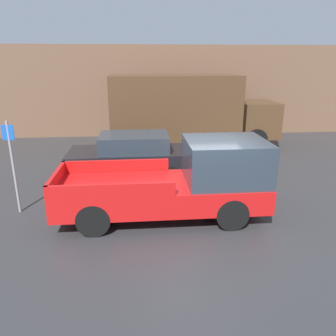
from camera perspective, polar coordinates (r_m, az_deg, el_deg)
ground_plane at (r=9.10m, az=5.64°, el=-8.49°), size 60.00×60.00×0.00m
building_wall at (r=18.57m, az=-0.22°, el=13.19°), size 28.00×0.15×4.88m
pickup_truck at (r=8.78m, az=2.51°, el=-2.37°), size 5.52×2.04×2.10m
car at (r=11.86m, az=-6.32°, el=2.15°), size 4.40×1.92×1.60m
delivery_truck at (r=15.98m, az=3.21°, el=10.19°), size 7.93×2.48×3.43m
parking_sign at (r=9.75m, az=-25.42°, el=0.81°), size 0.30×0.07×2.59m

